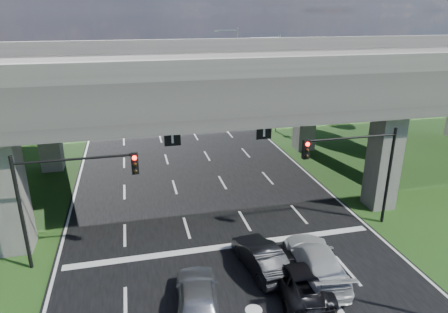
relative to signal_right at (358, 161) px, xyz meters
name	(u,v)px	position (x,y,z in m)	size (l,w,h in m)	color
ground	(243,287)	(-7.82, -3.94, -4.19)	(160.00, 160.00, 0.00)	#224215
road	(204,196)	(-7.82, 6.06, -4.17)	(18.00, 120.00, 0.03)	black
overpass	(196,78)	(-7.82, 8.06, 3.73)	(80.00, 15.00, 10.00)	#322F2D
signal_right	(358,161)	(0.00, 0.00, 0.00)	(5.76, 0.54, 6.00)	black
signal_left	(66,188)	(-15.65, 0.00, 0.00)	(5.76, 0.54, 6.00)	black
streetlight_far	(274,77)	(2.27, 20.06, 1.66)	(3.38, 0.25, 10.00)	gray
streetlight_beyond	(234,59)	(2.27, 36.06, 1.66)	(3.38, 0.25, 10.00)	gray
tree_left_near	(27,94)	(-21.78, 22.06, 0.63)	(4.50, 4.50, 7.80)	black
tree_left_mid	(15,87)	(-24.78, 30.06, -0.01)	(3.91, 3.90, 6.76)	black
tree_left_far	(61,68)	(-20.78, 38.06, 0.95)	(4.80, 4.80, 8.32)	black
tree_right_near	(286,82)	(5.22, 24.06, 0.31)	(4.20, 4.20, 7.28)	black
tree_right_mid	(285,74)	(8.22, 32.06, -0.01)	(3.91, 3.90, 6.76)	black
tree_right_far	(240,63)	(4.22, 40.06, 0.63)	(4.50, 4.50, 7.80)	black
car_silver	(198,297)	(-10.18, -5.07, -3.39)	(1.81, 4.51, 1.54)	#ABADB3
car_dark	(261,257)	(-6.61, -2.82, -3.45)	(1.50, 4.30, 1.42)	black
car_white	(315,261)	(-4.19, -3.86, -3.38)	(2.19, 5.38, 1.56)	#BABABA
car_trailing	(298,277)	(-5.43, -4.64, -3.49)	(2.20, 4.76, 1.32)	black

